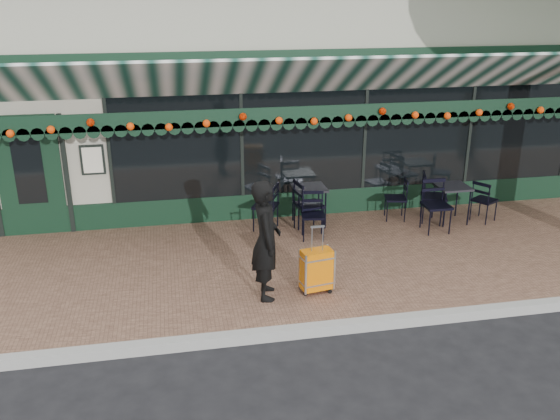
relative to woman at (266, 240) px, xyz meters
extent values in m
plane|color=black|center=(1.08, -0.85, -1.03)|extent=(80.00, 80.00, 0.00)
cube|color=brown|center=(1.08, 1.15, -0.96)|extent=(18.00, 4.00, 0.15)
cube|color=#9E9E99|center=(1.08, -0.93, -0.96)|extent=(18.00, 0.16, 0.15)
cube|color=#A29F8C|center=(1.08, 7.15, 1.22)|extent=(12.00, 8.00, 4.50)
cube|color=black|center=(2.28, 3.13, 0.62)|extent=(9.20, 0.04, 2.00)
cube|color=black|center=(-3.72, 3.13, 0.22)|extent=(1.10, 0.07, 2.20)
cube|color=silver|center=(-2.62, 3.09, 0.47)|extent=(0.42, 0.04, 0.55)
cube|color=black|center=(1.08, 1.67, 1.43)|extent=(12.00, 0.03, 0.28)
cylinder|color=#F24907|center=(1.08, 1.61, 1.41)|extent=(11.60, 0.12, 0.12)
imported|color=black|center=(0.00, 0.00, 0.00)|extent=(0.48, 0.68, 1.76)
cube|color=orange|center=(0.74, -0.02, -0.52)|extent=(0.49, 0.33, 0.61)
cube|color=black|center=(0.74, -0.02, -0.85)|extent=(0.49, 0.33, 0.06)
cube|color=silver|center=(0.74, -0.02, -0.03)|extent=(0.20, 0.06, 0.37)
cube|color=black|center=(3.97, 2.25, -0.17)|extent=(0.59, 0.59, 0.04)
cylinder|color=black|center=(3.73, 2.00, -0.54)|extent=(0.03, 0.03, 0.69)
cylinder|color=black|center=(4.22, 2.00, -0.54)|extent=(0.03, 0.03, 0.69)
cylinder|color=black|center=(3.73, 2.49, -0.54)|extent=(0.03, 0.03, 0.69)
cylinder|color=black|center=(4.22, 2.49, -0.54)|extent=(0.03, 0.03, 0.69)
cube|color=black|center=(1.26, 2.62, -0.15)|extent=(0.61, 0.61, 0.04)
cylinder|color=black|center=(1.01, 2.37, -0.53)|extent=(0.03, 0.03, 0.71)
cylinder|color=black|center=(1.52, 2.37, -0.53)|extent=(0.03, 0.03, 0.71)
cylinder|color=black|center=(1.01, 2.87, -0.53)|extent=(0.03, 0.03, 0.71)
cylinder|color=black|center=(1.52, 2.87, -0.53)|extent=(0.03, 0.03, 0.71)
camera|label=1|loc=(-1.27, -7.61, 3.33)|focal=38.00mm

